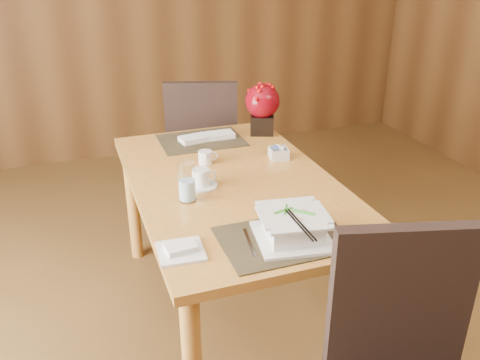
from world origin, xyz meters
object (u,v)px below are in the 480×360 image
object	(u,v)px
soup_setting	(293,227)
bread_plate	(181,251)
berry_decor	(262,106)
creamer_jug	(205,157)
sugar_caddy	(279,153)
dining_table	(234,199)
coffee_cup	(201,179)
far_chair	(203,143)
water_glass	(187,182)

from	to	relation	value
soup_setting	bread_plate	bearing A→B (deg)	-178.40
soup_setting	berry_decor	bearing A→B (deg)	82.52
bread_plate	berry_decor	bearing A→B (deg)	55.52
creamer_jug	sugar_caddy	distance (m)	0.37
dining_table	coffee_cup	world-z (taller)	coffee_cup
far_chair	creamer_jug	bearing A→B (deg)	92.82
coffee_cup	bread_plate	distance (m)	0.54
dining_table	creamer_jug	bearing A→B (deg)	105.52
dining_table	water_glass	distance (m)	0.33
coffee_cup	far_chair	size ratio (longest dim) A/B	0.15
soup_setting	water_glass	size ratio (longest dim) A/B	1.75
water_glass	bread_plate	distance (m)	0.41
soup_setting	far_chair	size ratio (longest dim) A/B	0.31
far_chair	berry_decor	bearing A→B (deg)	135.18
soup_setting	sugar_caddy	size ratio (longest dim) A/B	3.37
water_glass	bread_plate	world-z (taller)	water_glass
far_chair	water_glass	bearing A→B (deg)	88.63
soup_setting	water_glass	xyz separation A→B (m)	(-0.28, 0.44, 0.03)
creamer_jug	berry_decor	xyz separation A→B (m)	(0.43, 0.32, 0.13)
dining_table	water_glass	world-z (taller)	water_glass
soup_setting	bread_plate	xyz separation A→B (m)	(-0.41, 0.05, -0.05)
coffee_cup	creamer_jug	xyz separation A→B (m)	(0.09, 0.25, -0.00)
sugar_caddy	soup_setting	bearing A→B (deg)	-109.77
creamer_jug	sugar_caddy	xyz separation A→B (m)	(0.37, -0.06, -0.00)
creamer_jug	soup_setting	bearing A→B (deg)	-74.30
bread_plate	far_chair	world-z (taller)	far_chair
sugar_caddy	dining_table	bearing A→B (deg)	-149.73
water_glass	creamer_jug	xyz separation A→B (m)	(0.18, 0.36, -0.06)
coffee_cup	bread_plate	world-z (taller)	coffee_cup
coffee_cup	water_glass	world-z (taller)	water_glass
dining_table	creamer_jug	xyz separation A→B (m)	(-0.07, 0.24, 0.13)
coffee_cup	water_glass	distance (m)	0.15
dining_table	bread_plate	xyz separation A→B (m)	(-0.37, -0.51, 0.10)
berry_decor	water_glass	bearing A→B (deg)	-131.81
sugar_caddy	far_chair	xyz separation A→B (m)	(-0.17, 0.82, -0.22)
water_glass	berry_decor	size ratio (longest dim) A/B	0.61
dining_table	far_chair	world-z (taller)	far_chair
dining_table	coffee_cup	distance (m)	0.21
dining_table	sugar_caddy	bearing A→B (deg)	30.27
creamer_jug	bread_plate	xyz separation A→B (m)	(-0.30, -0.75, -0.03)
bread_plate	far_chair	xyz separation A→B (m)	(0.50, 1.51, -0.20)
soup_setting	water_glass	bearing A→B (deg)	131.96
soup_setting	sugar_caddy	bearing A→B (deg)	79.02
soup_setting	creamer_jug	distance (m)	0.81
coffee_cup	water_glass	xyz separation A→B (m)	(-0.09, -0.11, 0.05)
dining_table	soup_setting	size ratio (longest dim) A/B	4.94
water_glass	far_chair	xyz separation A→B (m)	(0.38, 1.12, -0.28)
soup_setting	water_glass	distance (m)	0.52
dining_table	berry_decor	distance (m)	0.71
coffee_cup	sugar_caddy	xyz separation A→B (m)	(0.46, 0.19, -0.01)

